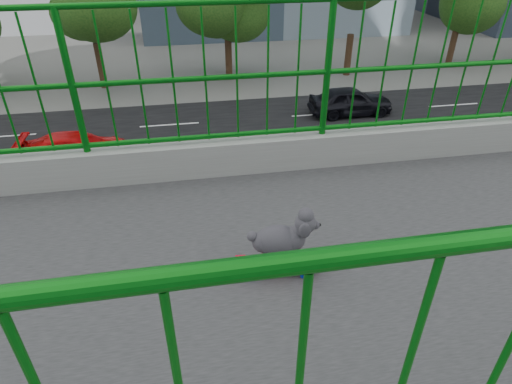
{
  "coord_description": "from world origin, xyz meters",
  "views": [
    {
      "loc": [
        1.93,
        0.81,
        8.89
      ],
      "look_at": [
        -1.1,
        1.35,
        6.94
      ],
      "focal_mm": 29.99,
      "sensor_mm": 36.0,
      "label": 1
    }
  ],
  "objects_px": {
    "car_3": "(77,149)",
    "car_4": "(351,101)",
    "car_2": "(21,188)",
    "car_7": "(411,157)",
    "skateboard": "(277,265)",
    "poodle": "(282,238)",
    "car_6": "(375,205)"
  },
  "relations": [
    {
      "from": "skateboard",
      "to": "car_6",
      "type": "relative_size",
      "value": 0.1
    },
    {
      "from": "skateboard",
      "to": "car_3",
      "type": "bearing_deg",
      "value": -154.65
    },
    {
      "from": "car_4",
      "to": "skateboard",
      "type": "bearing_deg",
      "value": 155.98
    },
    {
      "from": "car_6",
      "to": "car_7",
      "type": "height_order",
      "value": "car_6"
    },
    {
      "from": "car_3",
      "to": "poodle",
      "type": "bearing_deg",
      "value": -161.56
    },
    {
      "from": "car_3",
      "to": "car_6",
      "type": "relative_size",
      "value": 0.87
    },
    {
      "from": "poodle",
      "to": "car_3",
      "type": "distance_m",
      "value": 17.67
    },
    {
      "from": "car_2",
      "to": "car_3",
      "type": "bearing_deg",
      "value": -23.13
    },
    {
      "from": "skateboard",
      "to": "poodle",
      "type": "distance_m",
      "value": 0.22
    },
    {
      "from": "skateboard",
      "to": "poodle",
      "type": "height_order",
      "value": "poodle"
    },
    {
      "from": "poodle",
      "to": "car_2",
      "type": "relative_size",
      "value": 0.08
    },
    {
      "from": "skateboard",
      "to": "car_2",
      "type": "bearing_deg",
      "value": -145.15
    },
    {
      "from": "car_7",
      "to": "skateboard",
      "type": "bearing_deg",
      "value": 145.17
    },
    {
      "from": "car_4",
      "to": "car_3",
      "type": "bearing_deg",
      "value": 103.32
    },
    {
      "from": "car_3",
      "to": "car_7",
      "type": "height_order",
      "value": "car_3"
    },
    {
      "from": "car_4",
      "to": "car_7",
      "type": "distance_m",
      "value": 6.41
    },
    {
      "from": "car_2",
      "to": "car_4",
      "type": "relative_size",
      "value": 1.25
    },
    {
      "from": "car_2",
      "to": "car_6",
      "type": "xyz_separation_m",
      "value": [
        3.2,
        12.13,
        -0.04
      ]
    },
    {
      "from": "poodle",
      "to": "car_6",
      "type": "bearing_deg",
      "value": 155.62
    },
    {
      "from": "skateboard",
      "to": "car_3",
      "type": "xyz_separation_m",
      "value": [
        -15.55,
        -5.16,
        -6.39
      ]
    },
    {
      "from": "car_3",
      "to": "car_6",
      "type": "xyz_separation_m",
      "value": [
        6.4,
        10.76,
        0.07
      ]
    },
    {
      "from": "car_6",
      "to": "car_2",
      "type": "bearing_deg",
      "value": -104.78
    },
    {
      "from": "car_2",
      "to": "car_6",
      "type": "relative_size",
      "value": 1.06
    },
    {
      "from": "car_3",
      "to": "car_7",
      "type": "bearing_deg",
      "value": -103.1
    },
    {
      "from": "car_3",
      "to": "car_6",
      "type": "distance_m",
      "value": 12.52
    },
    {
      "from": "poodle",
      "to": "car_6",
      "type": "height_order",
      "value": "poodle"
    },
    {
      "from": "poodle",
      "to": "car_6",
      "type": "xyz_separation_m",
      "value": [
        -9.15,
        5.58,
        -6.54
      ]
    },
    {
      "from": "car_2",
      "to": "car_7",
      "type": "xyz_separation_m",
      "value": [
        0.0,
        15.12,
        -0.11
      ]
    },
    {
      "from": "car_2",
      "to": "car_4",
      "type": "bearing_deg",
      "value": -66.73
    },
    {
      "from": "poodle",
      "to": "car_4",
      "type": "height_order",
      "value": "poodle"
    },
    {
      "from": "car_3",
      "to": "car_4",
      "type": "height_order",
      "value": "car_4"
    },
    {
      "from": "car_2",
      "to": "car_3",
      "type": "height_order",
      "value": "car_2"
    }
  ]
}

